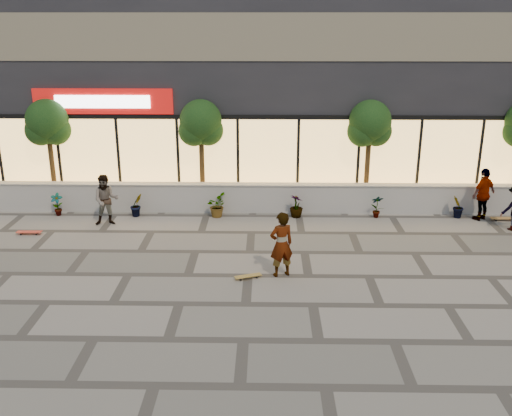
{
  "coord_description": "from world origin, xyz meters",
  "views": [
    {
      "loc": [
        -1.15,
        -12.41,
        6.64
      ],
      "look_at": [
        -1.45,
        3.52,
        1.3
      ],
      "focal_mm": 40.0,
      "sensor_mm": 36.0,
      "label": 1
    }
  ],
  "objects_px": {
    "tree_west": "(47,125)",
    "skater_left": "(106,200)",
    "skater_right_near": "(483,194)",
    "skateboard_center": "(248,276)",
    "skateboard_right_near": "(503,218)",
    "skateboard_left": "(29,232)",
    "skater_center": "(281,244)",
    "tree_mideast": "(370,126)",
    "tree_midwest": "(201,126)"
  },
  "relations": [
    {
      "from": "skater_left",
      "to": "skater_right_near",
      "type": "relative_size",
      "value": 0.94
    },
    {
      "from": "skater_center",
      "to": "skater_right_near",
      "type": "bearing_deg",
      "value": -168.09
    },
    {
      "from": "skateboard_center",
      "to": "skateboard_right_near",
      "type": "distance_m",
      "value": 9.85
    },
    {
      "from": "tree_west",
      "to": "skateboard_right_near",
      "type": "distance_m",
      "value": 16.33
    },
    {
      "from": "skater_center",
      "to": "skateboard_left",
      "type": "height_order",
      "value": "skater_center"
    },
    {
      "from": "tree_west",
      "to": "tree_mideast",
      "type": "distance_m",
      "value": 11.5
    },
    {
      "from": "skateboard_left",
      "to": "skater_center",
      "type": "bearing_deg",
      "value": -21.28
    },
    {
      "from": "skater_left",
      "to": "skater_center",
      "type": "bearing_deg",
      "value": -45.64
    },
    {
      "from": "tree_mideast",
      "to": "skater_center",
      "type": "height_order",
      "value": "tree_mideast"
    },
    {
      "from": "skater_right_near",
      "to": "skateboard_right_near",
      "type": "relative_size",
      "value": 2.14
    },
    {
      "from": "skateboard_left",
      "to": "tree_midwest",
      "type": "bearing_deg",
      "value": 29.13
    },
    {
      "from": "tree_mideast",
      "to": "skater_right_near",
      "type": "relative_size",
      "value": 2.14
    },
    {
      "from": "tree_midwest",
      "to": "skateboard_right_near",
      "type": "distance_m",
      "value": 11.0
    },
    {
      "from": "skater_center",
      "to": "skater_left",
      "type": "distance_m",
      "value": 6.95
    },
    {
      "from": "skater_right_near",
      "to": "skateboard_right_near",
      "type": "bearing_deg",
      "value": 138.81
    },
    {
      "from": "skateboard_center",
      "to": "skateboard_left",
      "type": "bearing_deg",
      "value": 135.28
    },
    {
      "from": "skater_right_near",
      "to": "skateboard_center",
      "type": "bearing_deg",
      "value": -1.87
    },
    {
      "from": "tree_midwest",
      "to": "skateboard_left",
      "type": "relative_size",
      "value": 4.88
    },
    {
      "from": "skater_left",
      "to": "skateboard_center",
      "type": "bearing_deg",
      "value": -51.8
    },
    {
      "from": "tree_west",
      "to": "skater_left",
      "type": "bearing_deg",
      "value": -40.36
    },
    {
      "from": "tree_midwest",
      "to": "tree_mideast",
      "type": "xyz_separation_m",
      "value": [
        6.0,
        0.0,
        0.0
      ]
    },
    {
      "from": "tree_west",
      "to": "skater_right_near",
      "type": "xyz_separation_m",
      "value": [
        15.26,
        -1.4,
        -2.07
      ]
    },
    {
      "from": "tree_west",
      "to": "skateboard_right_near",
      "type": "height_order",
      "value": "tree_west"
    },
    {
      "from": "skateboard_left",
      "to": "skateboard_right_near",
      "type": "relative_size",
      "value": 0.94
    },
    {
      "from": "skateboard_center",
      "to": "skateboard_left",
      "type": "distance_m",
      "value": 7.82
    },
    {
      "from": "tree_mideast",
      "to": "skater_right_near",
      "type": "bearing_deg",
      "value": -20.41
    },
    {
      "from": "tree_midwest",
      "to": "skater_center",
      "type": "xyz_separation_m",
      "value": [
        2.76,
        -6.03,
        -2.08
      ]
    },
    {
      "from": "tree_west",
      "to": "skateboard_left",
      "type": "height_order",
      "value": "tree_west"
    },
    {
      "from": "tree_midwest",
      "to": "skater_right_near",
      "type": "bearing_deg",
      "value": -8.16
    },
    {
      "from": "skateboard_right_near",
      "to": "skater_right_near",
      "type": "bearing_deg",
      "value": 172.02
    },
    {
      "from": "skater_center",
      "to": "skater_right_near",
      "type": "height_order",
      "value": "skater_right_near"
    },
    {
      "from": "skater_right_near",
      "to": "skateboard_center",
      "type": "height_order",
      "value": "skater_right_near"
    },
    {
      "from": "tree_mideast",
      "to": "skater_right_near",
      "type": "distance_m",
      "value": 4.52
    },
    {
      "from": "tree_midwest",
      "to": "tree_mideast",
      "type": "relative_size",
      "value": 1.0
    },
    {
      "from": "tree_west",
      "to": "skateboard_left",
      "type": "bearing_deg",
      "value": -86.1
    },
    {
      "from": "skateboard_center",
      "to": "skateboard_left",
      "type": "relative_size",
      "value": 0.94
    },
    {
      "from": "skater_center",
      "to": "skateboard_left",
      "type": "distance_m",
      "value": 8.6
    },
    {
      "from": "tree_west",
      "to": "skater_left",
      "type": "distance_m",
      "value": 3.91
    },
    {
      "from": "tree_midwest",
      "to": "skater_right_near",
      "type": "xyz_separation_m",
      "value": [
        9.76,
        -1.4,
        -2.07
      ]
    },
    {
      "from": "tree_west",
      "to": "skater_left",
      "type": "xyz_separation_m",
      "value": [
        2.51,
        -2.13,
        -2.12
      ]
    },
    {
      "from": "tree_midwest",
      "to": "skateboard_center",
      "type": "relative_size",
      "value": 5.21
    },
    {
      "from": "skater_center",
      "to": "skateboard_right_near",
      "type": "xyz_separation_m",
      "value": [
        7.74,
        4.53,
        -0.82
      ]
    },
    {
      "from": "skater_center",
      "to": "skateboard_right_near",
      "type": "relative_size",
      "value": 2.12
    },
    {
      "from": "tree_mideast",
      "to": "skater_left",
      "type": "height_order",
      "value": "tree_mideast"
    },
    {
      "from": "tree_midwest",
      "to": "skater_center",
      "type": "height_order",
      "value": "tree_midwest"
    },
    {
      "from": "tree_west",
      "to": "skateboard_left",
      "type": "distance_m",
      "value": 4.26
    },
    {
      "from": "tree_west",
      "to": "tree_mideast",
      "type": "xyz_separation_m",
      "value": [
        11.5,
        0.0,
        0.0
      ]
    },
    {
      "from": "skateboard_right_near",
      "to": "skateboard_center",
      "type": "bearing_deg",
      "value": -151.4
    },
    {
      "from": "skater_center",
      "to": "skater_right_near",
      "type": "relative_size",
      "value": 0.99
    },
    {
      "from": "skater_right_near",
      "to": "skater_left",
      "type": "bearing_deg",
      "value": -30.2
    }
  ]
}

